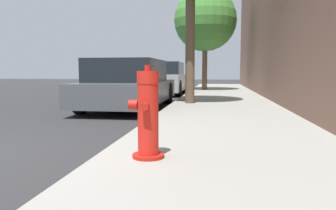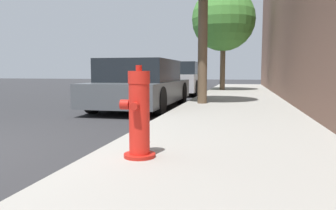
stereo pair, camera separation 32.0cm
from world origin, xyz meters
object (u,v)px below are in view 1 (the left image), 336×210
(parked_car_mid, at_px, (163,79))
(street_tree_far, at_px, (205,20))
(parked_car_near, at_px, (130,85))
(fire_hydrant, at_px, (148,116))

(parked_car_mid, distance_m, street_tree_far, 3.49)
(parked_car_near, bearing_deg, street_tree_far, 75.68)
(parked_car_near, xyz_separation_m, parked_car_mid, (0.00, 5.53, 0.04))
(parked_car_mid, relative_size, street_tree_far, 0.83)
(parked_car_near, distance_m, street_tree_far, 7.63)
(parked_car_mid, bearing_deg, parked_car_near, -90.01)
(fire_hydrant, relative_size, parked_car_mid, 0.23)
(fire_hydrant, bearing_deg, parked_car_near, 106.87)
(fire_hydrant, relative_size, street_tree_far, 0.19)
(parked_car_near, bearing_deg, fire_hydrant, -73.13)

